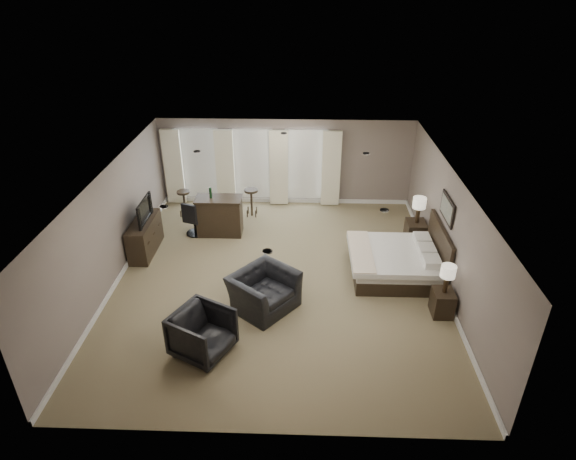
{
  "coord_description": "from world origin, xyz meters",
  "views": [
    {
      "loc": [
        0.53,
        -9.3,
        6.41
      ],
      "look_at": [
        0.2,
        0.4,
        1.1
      ],
      "focal_mm": 30.0,
      "sensor_mm": 36.0,
      "label": 1
    }
  ],
  "objects_px": {
    "nightstand_near": "(442,303)",
    "armchair_near": "(264,285)",
    "armchair_far": "(202,331)",
    "lamp_near": "(447,279)",
    "tv": "(142,219)",
    "desk_chair": "(194,218)",
    "nightstand_far": "(415,233)",
    "lamp_far": "(418,210)",
    "bed": "(390,251)",
    "bar_counter": "(220,216)",
    "dresser": "(145,236)",
    "bar_stool_right": "(252,202)",
    "bar_stool_left": "(184,203)"
  },
  "relations": [
    {
      "from": "dresser",
      "to": "armchair_far",
      "type": "relative_size",
      "value": 1.5
    },
    {
      "from": "bed",
      "to": "bar_stool_left",
      "type": "distance_m",
      "value": 6.21
    },
    {
      "from": "nightstand_far",
      "to": "bar_stool_right",
      "type": "height_order",
      "value": "bar_stool_right"
    },
    {
      "from": "armchair_near",
      "to": "desk_chair",
      "type": "height_order",
      "value": "armchair_near"
    },
    {
      "from": "tv",
      "to": "bar_stool_right",
      "type": "distance_m",
      "value": 3.32
    },
    {
      "from": "dresser",
      "to": "bar_counter",
      "type": "bearing_deg",
      "value": 30.21
    },
    {
      "from": "bed",
      "to": "lamp_far",
      "type": "relative_size",
      "value": 2.91
    },
    {
      "from": "lamp_far",
      "to": "tv",
      "type": "relative_size",
      "value": 0.67
    },
    {
      "from": "bed",
      "to": "nightstand_far",
      "type": "xyz_separation_m",
      "value": [
        0.89,
        1.45,
        -0.32
      ]
    },
    {
      "from": "nightstand_near",
      "to": "bar_counter",
      "type": "bearing_deg",
      "value": 147.39
    },
    {
      "from": "desk_chair",
      "to": "dresser",
      "type": "bearing_deg",
      "value": 62.0
    },
    {
      "from": "bed",
      "to": "nightstand_far",
      "type": "height_order",
      "value": "bed"
    },
    {
      "from": "bar_stool_left",
      "to": "desk_chair",
      "type": "distance_m",
      "value": 1.22
    },
    {
      "from": "lamp_near",
      "to": "armchair_far",
      "type": "height_order",
      "value": "lamp_near"
    },
    {
      "from": "bed",
      "to": "bar_stool_right",
      "type": "relative_size",
      "value": 2.41
    },
    {
      "from": "tv",
      "to": "desk_chair",
      "type": "xyz_separation_m",
      "value": [
        1.06,
        0.96,
        -0.45
      ]
    },
    {
      "from": "bed",
      "to": "dresser",
      "type": "xyz_separation_m",
      "value": [
        -6.03,
        0.84,
        -0.2
      ]
    },
    {
      "from": "lamp_far",
      "to": "bar_counter",
      "type": "relative_size",
      "value": 0.56
    },
    {
      "from": "nightstand_near",
      "to": "lamp_far",
      "type": "relative_size",
      "value": 0.8
    },
    {
      "from": "bed",
      "to": "bar_stool_right",
      "type": "bearing_deg",
      "value": 139.99
    },
    {
      "from": "nightstand_far",
      "to": "armchair_near",
      "type": "xyz_separation_m",
      "value": [
        -3.73,
        -2.81,
        0.23
      ]
    },
    {
      "from": "lamp_far",
      "to": "desk_chair",
      "type": "xyz_separation_m",
      "value": [
        -5.86,
        0.35,
        -0.5
      ]
    },
    {
      "from": "nightstand_far",
      "to": "bar_counter",
      "type": "relative_size",
      "value": 0.53
    },
    {
      "from": "armchair_near",
      "to": "bar_stool_left",
      "type": "relative_size",
      "value": 1.64
    },
    {
      "from": "armchair_near",
      "to": "armchair_far",
      "type": "relative_size",
      "value": 1.27
    },
    {
      "from": "armchair_far",
      "to": "lamp_near",
      "type": "bearing_deg",
      "value": -46.84
    },
    {
      "from": "tv",
      "to": "bar_counter",
      "type": "bearing_deg",
      "value": -59.79
    },
    {
      "from": "tv",
      "to": "desk_chair",
      "type": "relative_size",
      "value": 1.05
    },
    {
      "from": "lamp_near",
      "to": "tv",
      "type": "bearing_deg",
      "value": 161.67
    },
    {
      "from": "tv",
      "to": "desk_chair",
      "type": "distance_m",
      "value": 1.5
    },
    {
      "from": "tv",
      "to": "nightstand_far",
      "type": "bearing_deg",
      "value": -84.99
    },
    {
      "from": "nightstand_near",
      "to": "tv",
      "type": "distance_m",
      "value": 7.32
    },
    {
      "from": "armchair_near",
      "to": "lamp_far",
      "type": "bearing_deg",
      "value": -13.69
    },
    {
      "from": "bar_stool_right",
      "to": "nightstand_far",
      "type": "bearing_deg",
      "value": -18.95
    },
    {
      "from": "nightstand_far",
      "to": "bar_stool_right",
      "type": "bearing_deg",
      "value": 161.05
    },
    {
      "from": "dresser",
      "to": "armchair_far",
      "type": "distance_m",
      "value": 4.21
    },
    {
      "from": "lamp_far",
      "to": "desk_chair",
      "type": "bearing_deg",
      "value": 176.58
    },
    {
      "from": "armchair_near",
      "to": "bar_counter",
      "type": "relative_size",
      "value": 1.04
    },
    {
      "from": "nightstand_near",
      "to": "armchair_near",
      "type": "relative_size",
      "value": 0.44
    },
    {
      "from": "dresser",
      "to": "bar_stool_left",
      "type": "relative_size",
      "value": 1.93
    },
    {
      "from": "nightstand_near",
      "to": "armchair_far",
      "type": "xyz_separation_m",
      "value": [
        -4.76,
        -1.32,
        0.22
      ]
    },
    {
      "from": "dresser",
      "to": "bar_stool_right",
      "type": "height_order",
      "value": "dresser"
    },
    {
      "from": "bed",
      "to": "armchair_near",
      "type": "bearing_deg",
      "value": -154.51
    },
    {
      "from": "armchair_near",
      "to": "desk_chair",
      "type": "xyz_separation_m",
      "value": [
        -2.13,
        3.16,
        -0.07
      ]
    },
    {
      "from": "lamp_far",
      "to": "armchair_far",
      "type": "relative_size",
      "value": 0.69
    },
    {
      "from": "armchair_far",
      "to": "bar_counter",
      "type": "distance_m",
      "value": 4.65
    },
    {
      "from": "nightstand_near",
      "to": "desk_chair",
      "type": "relative_size",
      "value": 0.57
    },
    {
      "from": "nightstand_near",
      "to": "nightstand_far",
      "type": "bearing_deg",
      "value": 90.0
    },
    {
      "from": "dresser",
      "to": "nightstand_near",
      "type": "bearing_deg",
      "value": -18.33
    },
    {
      "from": "nightstand_near",
      "to": "bar_stool_right",
      "type": "relative_size",
      "value": 0.67
    }
  ]
}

